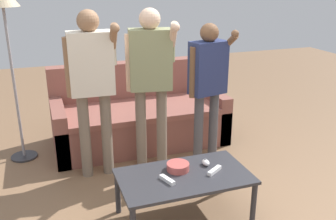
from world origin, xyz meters
TOP-DOWN VIEW (x-y plane):
  - ground_plane at (0.00, 0.00)m, footprint 12.00×12.00m
  - couch at (-0.13, 1.53)m, footprint 1.97×0.94m
  - coffee_table at (-0.19, -0.12)m, footprint 1.04×0.59m
  - snack_bowl at (-0.21, -0.03)m, footprint 0.18×0.18m
  - game_remote_nunchuk at (0.04, -0.03)m, footprint 0.06×0.09m
  - floor_lamp at (-1.44, 1.49)m, footprint 0.32×0.32m
  - player_left at (-0.73, 0.86)m, footprint 0.47×0.38m
  - player_center at (-0.17, 0.83)m, footprint 0.47×0.43m
  - player_right at (0.40, 0.74)m, footprint 0.46×0.29m
  - game_remote_wand_near at (0.06, -0.16)m, footprint 0.16×0.12m
  - game_remote_wand_far at (-0.35, -0.17)m, footprint 0.09×0.16m

SIDE VIEW (x-z plane):
  - ground_plane at x=0.00m, z-range 0.00..0.00m
  - couch at x=-0.13m, z-range -0.15..0.75m
  - coffee_table at x=-0.19m, z-range 0.16..0.56m
  - game_remote_wand_near at x=0.06m, z-range 0.40..0.44m
  - game_remote_wand_far at x=-0.35m, z-range 0.40..0.44m
  - game_remote_nunchuk at x=0.04m, z-range 0.40..0.46m
  - snack_bowl at x=-0.21m, z-range 0.40..0.46m
  - player_right at x=0.40m, z-range 0.19..1.66m
  - player_center at x=-0.17m, z-range 0.21..1.82m
  - player_left at x=-0.73m, z-range 0.21..1.82m
  - floor_lamp at x=-1.44m, z-range 0.65..2.48m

